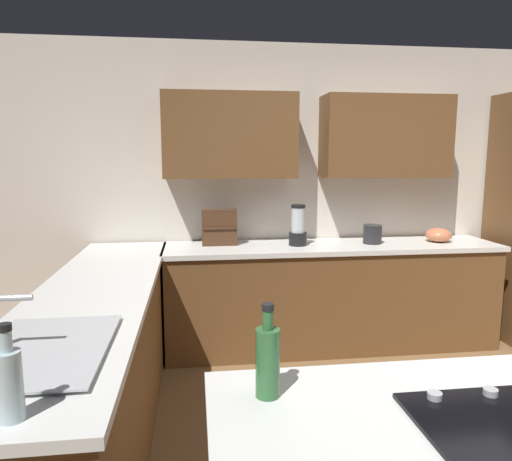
{
  "coord_description": "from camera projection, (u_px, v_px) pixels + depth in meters",
  "views": [
    {
      "loc": [
        1.25,
        2.11,
        1.63
      ],
      "look_at": [
        0.78,
        -1.47,
        1.07
      ],
      "focal_mm": 33.21,
      "sensor_mm": 36.0,
      "label": 1
    }
  ],
  "objects": [
    {
      "name": "countertop_side",
      "position": [
        94.0,
        293.0,
        2.65
      ],
      "size": [
        0.64,
        2.94,
        0.04
      ],
      "primitive_type": "cube",
      "color": "silver",
      "rests_on": "lower_cabinets_side"
    },
    {
      "name": "mixing_bowl",
      "position": [
        438.0,
        235.0,
        4.11
      ],
      "size": [
        0.22,
        0.22,
        0.12
      ],
      "primitive_type": "ellipsoid",
      "color": "#CC724C",
      "rests_on": "countertop_back"
    },
    {
      "name": "dish_soap_bottle",
      "position": [
        9.0,
        382.0,
        1.31
      ],
      "size": [
        0.07,
        0.07,
        0.28
      ],
      "color": "silver",
      "rests_on": "countertop_side"
    },
    {
      "name": "spice_rack",
      "position": [
        219.0,
        227.0,
        3.95
      ],
      "size": [
        0.29,
        0.11,
        0.3
      ],
      "color": "#472B19",
      "rests_on": "countertop_back"
    },
    {
      "name": "countertop_back",
      "position": [
        332.0,
        247.0,
        4.02
      ],
      "size": [
        2.84,
        0.64,
        0.04
      ],
      "primitive_type": "cube",
      "color": "silver",
      "rests_on": "lower_cabinets_back"
    },
    {
      "name": "lower_cabinets_back",
      "position": [
        331.0,
        298.0,
        4.08
      ],
      "size": [
        2.8,
        0.6,
        0.86
      ],
      "primitive_type": "cube",
      "color": "brown",
      "rests_on": "ground"
    },
    {
      "name": "wall_back",
      "position": [
        326.0,
        180.0,
        4.25
      ],
      "size": [
        6.0,
        0.44,
        2.6
      ],
      "color": "silver",
      "rests_on": "ground"
    },
    {
      "name": "oil_bottle",
      "position": [
        268.0,
        360.0,
        1.44
      ],
      "size": [
        0.08,
        0.08,
        0.3
      ],
      "color": "#336B38",
      "rests_on": "island_top"
    },
    {
      "name": "sink_unit",
      "position": [
        42.0,
        349.0,
        1.78
      ],
      "size": [
        0.46,
        0.7,
        0.23
      ],
      "color": "#515456",
      "rests_on": "countertop_side"
    },
    {
      "name": "kettle",
      "position": [
        372.0,
        234.0,
        4.03
      ],
      "size": [
        0.16,
        0.16,
        0.16
      ],
      "primitive_type": "cylinder",
      "color": "#262628",
      "rests_on": "countertop_back"
    },
    {
      "name": "blender",
      "position": [
        298.0,
        228.0,
        3.94
      ],
      "size": [
        0.15,
        0.15,
        0.34
      ],
      "color": "black",
      "rests_on": "countertop_back"
    },
    {
      "name": "lower_cabinets_side",
      "position": [
        98.0,
        368.0,
        2.72
      ],
      "size": [
        0.6,
        2.9,
        0.86
      ],
      "primitive_type": "cube",
      "color": "brown",
      "rests_on": "ground"
    }
  ]
}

